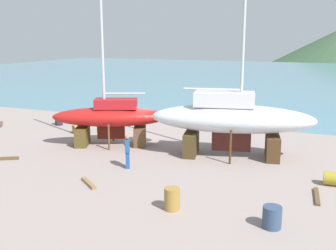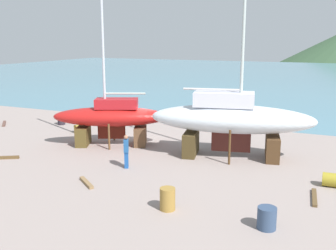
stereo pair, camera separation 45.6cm
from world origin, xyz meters
The scene contains 14 objects.
ground_plane centered at (0.00, -2.88, 0.00)m, with size 38.55×38.55×0.00m, color gray.
sea_water centered at (0.00, 50.34, 0.00)m, with size 136.48×87.16×0.01m, color teal.
sailboat_far_slipway centered at (6.36, -0.76, 2.16)m, with size 9.28×4.35×13.56m.
sailboat_small_center centered at (-0.97, -1.24, 1.76)m, with size 7.27×4.70×11.74m.
worker centered at (2.06, -4.75, 0.88)m, with size 0.42×0.50×1.71m.
barrel_tipped_left centered at (-4.83, 0.73, 0.27)m, with size 0.53×0.53×0.85m, color olive.
barrel_rust_near centered at (-3.00, 2.19, 0.27)m, with size 0.55×0.55×0.81m, color #292227.
barrel_tar_black centered at (-7.66, 2.20, 0.39)m, with size 0.56×0.56×0.78m, color #29222B.
barrel_blue_faded centered at (9.79, -8.54, 0.39)m, with size 0.66×0.66×0.78m, color #334664.
barrel_ochre centered at (11.78, -3.32, 0.31)m, with size 0.62×0.62×0.95m, color olive.
barrel_tipped_center centered at (6.03, -8.52, 0.44)m, with size 0.60×0.60×0.88m, color olive.
timber_plank_near centered at (-11.71, 0.43, 0.07)m, with size 1.73×0.20×0.14m, color brown.
timber_long_fore centered at (1.56, -7.52, 0.07)m, with size 1.49×0.19×0.13m, color olive.
timber_short_skew centered at (11.12, -5.07, 0.05)m, with size 1.85×0.18×0.10m, color brown.
Camera 1 is at (11.37, -21.56, 6.43)m, focal length 42.11 mm.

